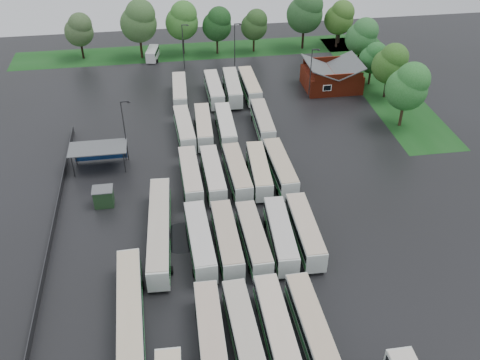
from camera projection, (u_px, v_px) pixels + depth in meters
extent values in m
plane|color=black|center=(239.00, 256.00, 63.25)|extent=(160.00, 160.00, 0.00)
cube|color=maroon|center=(331.00, 79.00, 99.80)|extent=(10.00, 8.00, 3.40)
cube|color=#4C4F51|center=(319.00, 67.00, 97.99)|extent=(5.07, 8.60, 2.19)
cube|color=#4C4F51|center=(346.00, 65.00, 98.61)|extent=(5.07, 8.60, 2.19)
cube|color=maroon|center=(339.00, 77.00, 95.30)|extent=(9.00, 0.20, 1.20)
cube|color=silver|center=(327.00, 88.00, 96.11)|extent=(1.60, 0.12, 1.20)
cylinder|color=#2D2D30|center=(73.00, 167.00, 75.84)|extent=(0.16, 0.16, 3.40)
cylinder|color=#2D2D30|center=(124.00, 162.00, 76.73)|extent=(0.16, 0.16, 3.40)
cylinder|color=#2D2D30|center=(75.00, 155.00, 78.42)|extent=(0.16, 0.16, 3.40)
cylinder|color=#2D2D30|center=(125.00, 151.00, 79.32)|extent=(0.16, 0.16, 3.40)
cube|color=#4C4F51|center=(98.00, 148.00, 76.54)|extent=(8.20, 4.20, 0.15)
cube|color=navy|center=(100.00, 152.00, 79.17)|extent=(7.60, 0.08, 2.60)
cube|color=#183519|center=(104.00, 197.00, 70.70)|extent=(2.50, 2.00, 2.50)
cube|color=#4C4F51|center=(102.00, 189.00, 69.94)|extent=(2.70, 2.20, 0.12)
cube|color=#124213|center=(203.00, 51.00, 115.81)|extent=(80.00, 10.00, 0.01)
cube|color=#124213|center=(381.00, 84.00, 102.01)|extent=(10.00, 50.00, 0.01)
cube|color=#2D2D30|center=(53.00, 228.00, 66.61)|extent=(0.10, 50.00, 1.20)
cube|color=silver|center=(211.00, 334.00, 51.84)|extent=(2.56, 11.63, 2.66)
cube|color=black|center=(211.00, 330.00, 51.53)|extent=(2.61, 11.17, 0.85)
cube|color=#287439|center=(211.00, 338.00, 52.17)|extent=(2.61, 11.40, 0.59)
cube|color=tan|center=(210.00, 325.00, 51.04)|extent=(2.46, 11.28, 0.12)
cylinder|color=black|center=(207.00, 314.00, 55.60)|extent=(2.47, 0.93, 0.93)
cube|color=silver|center=(243.00, 331.00, 52.16)|extent=(2.79, 11.50, 2.62)
cube|color=black|center=(243.00, 328.00, 51.86)|extent=(2.83, 11.05, 0.84)
cube|color=#2B7C38|center=(243.00, 335.00, 52.49)|extent=(2.83, 11.27, 0.58)
cube|color=#B0A493|center=(243.00, 322.00, 51.38)|extent=(2.68, 11.16, 0.11)
cylinder|color=black|center=(238.00, 311.00, 55.87)|extent=(2.43, 0.91, 0.91)
cube|color=silver|center=(276.00, 327.00, 52.48)|extent=(2.54, 11.83, 2.71)
cube|color=black|center=(276.00, 323.00, 52.17)|extent=(2.60, 11.36, 0.87)
cube|color=#167A2A|center=(276.00, 331.00, 52.82)|extent=(2.59, 11.59, 0.60)
cube|color=beige|center=(277.00, 318.00, 51.67)|extent=(2.44, 11.47, 0.12)
cylinder|color=black|center=(268.00, 307.00, 56.31)|extent=(2.51, 0.94, 0.94)
cube|color=silver|center=(310.00, 324.00, 52.91)|extent=(2.63, 11.47, 2.62)
cube|color=black|center=(311.00, 320.00, 52.61)|extent=(2.68, 11.02, 0.84)
cube|color=#2B7B3F|center=(310.00, 327.00, 53.24)|extent=(2.67, 11.25, 0.58)
cube|color=tan|center=(311.00, 314.00, 52.13)|extent=(2.53, 11.13, 0.11)
cylinder|color=black|center=(301.00, 305.00, 56.62)|extent=(2.43, 0.91, 0.91)
cube|color=silver|center=(200.00, 241.00, 62.84)|extent=(2.91, 11.96, 2.72)
cube|color=black|center=(200.00, 237.00, 62.53)|extent=(2.95, 11.48, 0.87)
cube|color=#256F36|center=(200.00, 244.00, 63.19)|extent=(2.95, 11.72, 0.60)
cube|color=beige|center=(199.00, 231.00, 62.03)|extent=(2.80, 11.60, 0.12)
cylinder|color=black|center=(204.00, 272.00, 60.56)|extent=(2.52, 0.95, 0.95)
cylinder|color=black|center=(198.00, 229.00, 66.70)|extent=(2.52, 0.95, 0.95)
cube|color=silver|center=(227.00, 239.00, 63.09)|extent=(2.58, 11.73, 2.68)
cube|color=black|center=(227.00, 236.00, 62.78)|extent=(2.63, 11.27, 0.86)
cube|color=#177D2A|center=(227.00, 243.00, 63.43)|extent=(2.63, 11.50, 0.59)
cube|color=tan|center=(227.00, 230.00, 62.29)|extent=(2.48, 11.38, 0.12)
cylinder|color=black|center=(231.00, 270.00, 60.84)|extent=(2.49, 0.94, 0.94)
cylinder|color=black|center=(223.00, 227.00, 66.89)|extent=(2.49, 0.94, 0.94)
cube|color=silver|center=(253.00, 239.00, 63.21)|extent=(2.67, 11.48, 2.62)
cube|color=black|center=(253.00, 235.00, 62.91)|extent=(2.72, 11.02, 0.84)
cube|color=#1C7534|center=(253.00, 242.00, 63.54)|extent=(2.72, 11.25, 0.58)
cube|color=tan|center=(254.00, 230.00, 62.43)|extent=(2.57, 11.13, 0.11)
cylinder|color=black|center=(259.00, 268.00, 61.02)|extent=(2.43, 0.91, 0.91)
cylinder|color=black|center=(248.00, 227.00, 66.92)|extent=(2.43, 0.91, 0.91)
cube|color=silver|center=(280.00, 235.00, 63.71)|extent=(3.00, 11.78, 2.68)
cube|color=black|center=(281.00, 232.00, 63.40)|extent=(3.03, 11.32, 0.86)
cube|color=#237830|center=(280.00, 239.00, 64.05)|extent=(3.03, 11.55, 0.59)
cube|color=#B8B2AD|center=(281.00, 226.00, 62.91)|extent=(2.88, 11.43, 0.12)
cylinder|color=black|center=(287.00, 265.00, 61.47)|extent=(2.48, 0.93, 0.93)
cylinder|color=black|center=(274.00, 224.00, 67.50)|extent=(2.48, 0.93, 0.93)
cube|color=silver|center=(305.00, 231.00, 64.33)|extent=(2.66, 11.76, 2.69)
cube|color=black|center=(305.00, 227.00, 64.02)|extent=(2.71, 11.30, 0.86)
cube|color=#267834|center=(305.00, 234.00, 64.68)|extent=(2.70, 11.53, 0.59)
cube|color=#BDA88F|center=(306.00, 222.00, 63.53)|extent=(2.55, 11.41, 0.12)
cylinder|color=black|center=(312.00, 260.00, 62.08)|extent=(2.49, 0.94, 0.94)
cylinder|color=black|center=(297.00, 220.00, 68.14)|extent=(2.49, 0.94, 0.94)
cube|color=silver|center=(191.00, 176.00, 73.87)|extent=(2.65, 11.56, 2.64)
cube|color=black|center=(190.00, 173.00, 73.56)|extent=(2.70, 11.10, 0.84)
cube|color=#1B6C2E|center=(191.00, 179.00, 74.20)|extent=(2.70, 11.33, 0.58)
cube|color=#C3B19F|center=(190.00, 168.00, 73.08)|extent=(2.55, 11.21, 0.12)
cylinder|color=black|center=(193.00, 199.00, 71.65)|extent=(2.44, 0.92, 0.92)
cylinder|color=black|center=(189.00, 169.00, 77.60)|extent=(2.44, 0.92, 0.92)
cube|color=silver|center=(213.00, 174.00, 74.15)|extent=(2.59, 11.48, 2.62)
cube|color=black|center=(213.00, 171.00, 73.85)|extent=(2.64, 11.02, 0.84)
cube|color=#19722C|center=(213.00, 178.00, 74.48)|extent=(2.63, 11.25, 0.58)
cube|color=beige|center=(213.00, 166.00, 73.37)|extent=(2.49, 11.13, 0.11)
cylinder|color=black|center=(216.00, 198.00, 71.95)|extent=(2.43, 0.91, 0.91)
cylinder|color=black|center=(210.00, 168.00, 77.86)|extent=(2.43, 0.91, 0.91)
cube|color=silver|center=(237.00, 172.00, 74.53)|extent=(2.74, 11.65, 2.66)
cube|color=black|center=(237.00, 169.00, 74.23)|extent=(2.79, 11.19, 0.85)
cube|color=#1D6F30|center=(237.00, 176.00, 74.87)|extent=(2.78, 11.42, 0.58)
cube|color=tan|center=(237.00, 164.00, 73.74)|extent=(2.63, 11.30, 0.12)
cylinder|color=black|center=(241.00, 196.00, 72.30)|extent=(2.46, 0.93, 0.93)
cylinder|color=black|center=(233.00, 166.00, 78.29)|extent=(2.46, 0.93, 0.93)
cube|color=silver|center=(259.00, 170.00, 74.98)|extent=(2.97, 11.55, 2.62)
cube|color=black|center=(259.00, 167.00, 74.68)|extent=(3.00, 11.10, 0.84)
cube|color=#2F763D|center=(259.00, 174.00, 75.32)|extent=(3.00, 11.32, 0.58)
cube|color=#C8B390|center=(259.00, 162.00, 74.20)|extent=(2.85, 11.20, 0.11)
cylinder|color=black|center=(264.00, 193.00, 72.78)|extent=(2.43, 0.92, 0.92)
cylinder|color=black|center=(254.00, 164.00, 78.70)|extent=(2.43, 0.92, 0.92)
cube|color=silver|center=(280.00, 168.00, 75.42)|extent=(2.75, 11.91, 2.72)
cube|color=black|center=(280.00, 164.00, 75.11)|extent=(2.80, 11.44, 0.87)
cube|color=#18782F|center=(280.00, 171.00, 75.77)|extent=(2.80, 11.68, 0.60)
cube|color=tan|center=(281.00, 159.00, 74.61)|extent=(2.65, 11.55, 0.12)
cylinder|color=black|center=(286.00, 191.00, 73.15)|extent=(2.52, 0.95, 0.95)
cylinder|color=black|center=(274.00, 161.00, 79.27)|extent=(2.52, 0.95, 0.95)
cube|color=silver|center=(184.00, 129.00, 84.60)|extent=(2.89, 11.45, 2.60)
cube|color=black|center=(184.00, 126.00, 84.30)|extent=(2.93, 11.00, 0.83)
cube|color=#247A32|center=(185.00, 132.00, 84.93)|extent=(2.93, 11.22, 0.57)
cube|color=beige|center=(184.00, 121.00, 83.82)|extent=(2.78, 11.10, 0.11)
cylinder|color=black|center=(187.00, 148.00, 82.42)|extent=(2.41, 0.91, 0.91)
cylinder|color=black|center=(183.00, 125.00, 88.28)|extent=(2.41, 0.91, 0.91)
cube|color=silver|center=(204.00, 127.00, 85.15)|extent=(2.76, 11.40, 2.59)
cube|color=black|center=(203.00, 124.00, 84.85)|extent=(2.80, 10.95, 0.83)
cube|color=#2D773A|center=(204.00, 130.00, 85.48)|extent=(2.80, 11.17, 0.57)
cube|color=beige|center=(203.00, 119.00, 84.37)|extent=(2.65, 11.05, 0.11)
cylinder|color=black|center=(206.00, 145.00, 82.97)|extent=(2.41, 0.91, 0.91)
cylinder|color=black|center=(202.00, 123.00, 88.82)|extent=(2.41, 0.91, 0.91)
cube|color=silver|center=(226.00, 126.00, 85.19)|extent=(2.59, 11.51, 2.63)
cube|color=black|center=(226.00, 123.00, 84.89)|extent=(2.64, 11.06, 0.84)
cube|color=#246B31|center=(226.00, 129.00, 85.52)|extent=(2.64, 11.28, 0.58)
cube|color=beige|center=(225.00, 119.00, 84.40)|extent=(2.49, 11.17, 0.11)
cylinder|color=black|center=(229.00, 145.00, 82.98)|extent=(2.44, 0.92, 0.92)
cylinder|color=black|center=(223.00, 122.00, 88.91)|extent=(2.44, 0.92, 0.92)
cube|color=silver|center=(263.00, 122.00, 86.49)|extent=(2.65, 11.42, 2.60)
cube|color=black|center=(263.00, 119.00, 86.19)|extent=(2.70, 10.97, 0.83)
cube|color=#287437|center=(263.00, 125.00, 86.82)|extent=(2.69, 11.19, 0.57)
cube|color=#B0A390|center=(263.00, 114.00, 85.71)|extent=(2.55, 11.08, 0.11)
cylinder|color=black|center=(267.00, 140.00, 84.30)|extent=(2.42, 0.91, 0.91)
cylinder|color=black|center=(258.00, 118.00, 90.18)|extent=(2.42, 0.91, 0.91)
cube|color=silver|center=(180.00, 92.00, 95.45)|extent=(2.77, 11.44, 2.60)
cube|color=black|center=(180.00, 89.00, 95.15)|extent=(2.81, 10.99, 0.83)
cube|color=#266F31|center=(180.00, 95.00, 95.78)|extent=(2.81, 11.22, 0.57)
cube|color=beige|center=(179.00, 85.00, 94.67)|extent=(2.67, 11.10, 0.11)
cylinder|color=black|center=(182.00, 108.00, 93.26)|extent=(2.42, 0.91, 0.91)
cylinder|color=black|center=(179.00, 90.00, 99.13)|extent=(2.42, 0.91, 0.91)
cube|color=silver|center=(214.00, 89.00, 96.15)|extent=(2.54, 11.59, 2.65)
cube|color=black|center=(214.00, 87.00, 95.85)|extent=(2.59, 11.13, 0.85)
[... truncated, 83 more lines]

